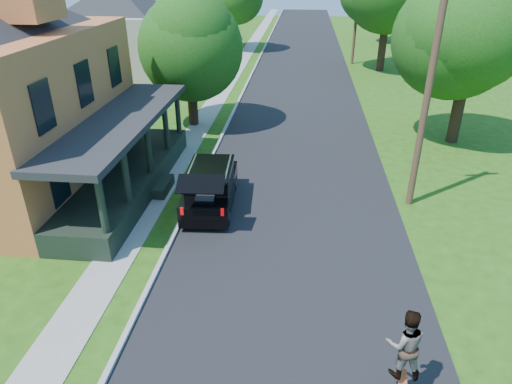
# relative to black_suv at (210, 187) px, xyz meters

# --- Properties ---
(ground) EXTENTS (140.00, 140.00, 0.00)m
(ground) POSITION_rel_black_suv_xyz_m (3.19, -5.02, -0.80)
(ground) COLOR #224D0F
(ground) RESTS_ON ground
(street) EXTENTS (8.00, 120.00, 0.02)m
(street) POSITION_rel_black_suv_xyz_m (3.19, 14.98, -0.80)
(street) COLOR black
(street) RESTS_ON ground
(curb) EXTENTS (0.15, 120.00, 0.12)m
(curb) POSITION_rel_black_suv_xyz_m (-0.86, 14.98, -0.80)
(curb) COLOR #9C9C97
(curb) RESTS_ON ground
(sidewalk) EXTENTS (1.30, 120.00, 0.03)m
(sidewalk) POSITION_rel_black_suv_xyz_m (-2.41, 14.98, -0.80)
(sidewalk) COLOR gray
(sidewalk) RESTS_ON ground
(front_walk) EXTENTS (6.50, 1.20, 0.03)m
(front_walk) POSITION_rel_black_suv_xyz_m (-6.31, 0.98, -0.80)
(front_walk) COLOR gray
(front_walk) RESTS_ON ground
(neighbor_house_mid) EXTENTS (12.78, 12.78, 8.30)m
(neighbor_house_mid) POSITION_rel_black_suv_xyz_m (-10.31, 18.98, 3.39)
(neighbor_house_mid) COLOR #A4A291
(neighbor_house_mid) RESTS_ON ground
(neighbor_house_far) EXTENTS (12.78, 12.78, 8.30)m
(neighbor_house_far) POSITION_rel_black_suv_xyz_m (-10.31, 34.98, 3.39)
(neighbor_house_far) COLOR #A4A291
(neighbor_house_far) RESTS_ON ground
(black_suv) EXTENTS (1.96, 4.58, 2.09)m
(black_suv) POSITION_rel_black_suv_xyz_m (0.00, 0.00, 0.00)
(black_suv) COLOR black
(black_suv) RESTS_ON ground
(skateboarder) EXTENTS (0.84, 0.66, 1.69)m
(skateboarder) POSITION_rel_black_suv_xyz_m (5.69, -8.02, 0.65)
(skateboarder) COLOR black
(skateboarder) RESTS_ON ground
(tree_left_mid) EXTENTS (5.84, 5.68, 8.07)m
(tree_left_mid) POSITION_rel_black_suv_xyz_m (-2.85, 9.49, 4.25)
(tree_left_mid) COLOR black
(tree_left_mid) RESTS_ON ground
(tree_right_near) EXTENTS (6.35, 6.42, 8.37)m
(tree_right_near) POSITION_rel_black_suv_xyz_m (11.19, 8.20, 4.54)
(tree_right_near) COLOR black
(tree_right_near) RESTS_ON ground
(utility_pole_near) EXTENTS (1.53, 0.50, 8.53)m
(utility_pole_near) POSITION_rel_black_suv_xyz_m (7.69, 0.98, 3.60)
(utility_pole_near) COLOR #4B3723
(utility_pole_near) RESTS_ON ground
(utility_pole_far) EXTENTS (1.56, 0.52, 9.94)m
(utility_pole_far) POSITION_rel_black_suv_xyz_m (7.69, 27.45, 4.31)
(utility_pole_far) COLOR #4B3723
(utility_pole_far) RESTS_ON ground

